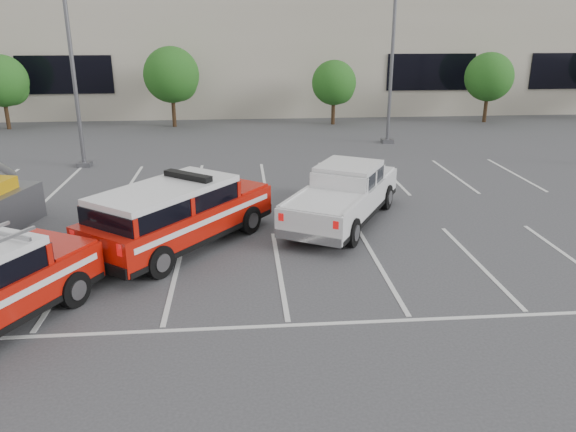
% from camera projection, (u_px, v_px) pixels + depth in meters
% --- Properties ---
extents(ground, '(120.00, 120.00, 0.00)m').
position_uv_depth(ground, '(279.00, 270.00, 14.77)').
color(ground, '#3B3B3D').
rests_on(ground, ground).
extents(stall_markings, '(23.00, 15.00, 0.01)m').
position_uv_depth(stall_markings, '(270.00, 215.00, 19.01)').
color(stall_markings, silver).
rests_on(stall_markings, ground).
extents(convention_building, '(60.00, 16.99, 13.20)m').
position_uv_depth(convention_building, '(252.00, 42.00, 43.24)').
color(convention_building, beige).
rests_on(convention_building, ground).
extents(tree_left, '(3.07, 3.07, 4.42)m').
position_uv_depth(tree_left, '(4.00, 83.00, 33.42)').
color(tree_left, '#3F2B19').
rests_on(tree_left, ground).
extents(tree_mid_left, '(3.37, 3.37, 4.85)m').
position_uv_depth(tree_mid_left, '(173.00, 77.00, 34.14)').
color(tree_mid_left, '#3F2B19').
rests_on(tree_mid_left, ground).
extents(tree_mid_right, '(2.77, 2.77, 3.99)m').
position_uv_depth(tree_mid_right, '(335.00, 84.00, 35.12)').
color(tree_mid_right, '#3F2B19').
rests_on(tree_mid_right, ground).
extents(tree_right, '(3.07, 3.07, 4.42)m').
position_uv_depth(tree_right, '(490.00, 79.00, 35.84)').
color(tree_right, '#3F2B19').
rests_on(tree_right, ground).
extents(light_pole_left, '(0.90, 0.60, 10.24)m').
position_uv_depth(light_pole_left, '(70.00, 47.00, 23.73)').
color(light_pole_left, '#59595E').
rests_on(light_pole_left, ground).
extents(light_pole_mid, '(0.90, 0.60, 10.24)m').
position_uv_depth(light_pole_mid, '(393.00, 43.00, 28.70)').
color(light_pole_mid, '#59595E').
rests_on(light_pole_mid, ground).
extents(fire_chief_suv, '(5.39, 6.04, 2.10)m').
position_uv_depth(fire_chief_suv, '(178.00, 219.00, 16.05)').
color(fire_chief_suv, '#AD1208').
rests_on(fire_chief_suv, ground).
extents(white_pickup, '(4.68, 6.19, 1.82)m').
position_uv_depth(white_pickup, '(343.00, 200.00, 18.21)').
color(white_pickup, silver).
rests_on(white_pickup, ground).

